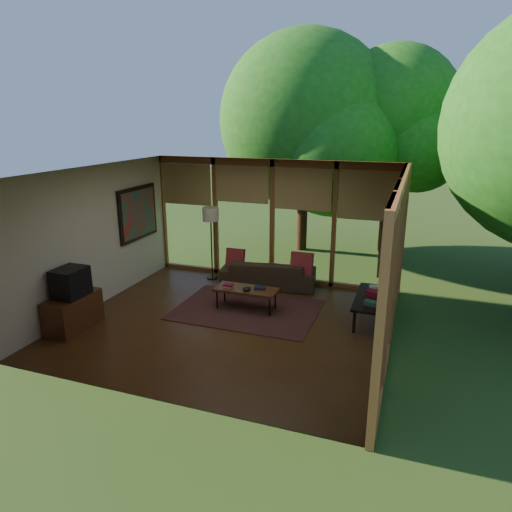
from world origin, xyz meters
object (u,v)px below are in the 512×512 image
at_px(media_cabinet, 73,312).
at_px(floor_lamp, 211,218).
at_px(side_console, 373,299).
at_px(television, 70,282).
at_px(sofa, 268,273).
at_px(coffee_table, 246,290).

relative_size(media_cabinet, floor_lamp, 0.61).
bearing_deg(side_console, media_cabinet, -157.02).
distance_m(media_cabinet, floor_lamp, 3.56).
distance_m(media_cabinet, television, 0.55).
bearing_deg(sofa, floor_lamp, -11.38).
bearing_deg(sofa, television, 42.08).
relative_size(sofa, television, 3.67).
bearing_deg(coffee_table, sofa, 89.62).
xyz_separation_m(sofa, side_console, (2.32, -1.05, 0.11)).
distance_m(television, coffee_table, 3.12).
xyz_separation_m(floor_lamp, coffee_table, (1.36, -1.40, -1.01)).
relative_size(media_cabinet, television, 1.82).
bearing_deg(media_cabinet, sofa, 50.65).
bearing_deg(television, side_console, 23.07).
height_order(television, coffee_table, television).
bearing_deg(floor_lamp, side_console, -16.75).
bearing_deg(side_console, television, -156.93).
xyz_separation_m(media_cabinet, television, (0.02, 0.00, 0.55)).
bearing_deg(floor_lamp, coffee_table, -45.71).
xyz_separation_m(sofa, floor_lamp, (-1.37, 0.06, 1.11)).
relative_size(floor_lamp, side_console, 1.18).
xyz_separation_m(sofa, television, (-2.53, -3.11, 0.55)).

